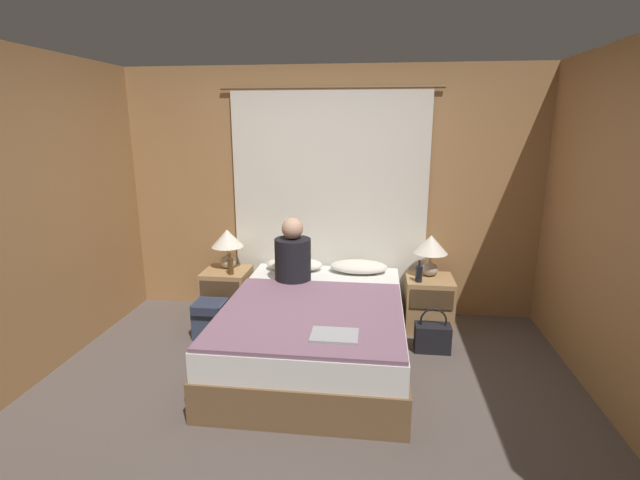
% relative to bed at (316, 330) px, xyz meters
% --- Properties ---
extents(ground_plane, '(16.00, 16.00, 0.00)m').
position_rel_bed_xyz_m(ground_plane, '(0.00, -0.65, -0.25)').
color(ground_plane, '#564C47').
extents(wall_back, '(4.29, 0.06, 2.50)m').
position_rel_bed_xyz_m(wall_back, '(0.00, 1.13, 1.00)').
color(wall_back, '#A37547').
rests_on(wall_back, ground_plane).
extents(wall_left, '(0.06, 3.62, 2.50)m').
position_rel_bed_xyz_m(wall_left, '(-2.12, -0.65, 1.00)').
color(wall_left, '#A37547').
rests_on(wall_left, ground_plane).
extents(curtain_panel, '(2.16, 0.02, 2.29)m').
position_rel_bed_xyz_m(curtain_panel, '(0.00, 1.06, 0.89)').
color(curtain_panel, silver).
rests_on(curtain_panel, ground_plane).
extents(bed, '(1.46, 2.02, 0.52)m').
position_rel_bed_xyz_m(bed, '(0.00, 0.00, 0.00)').
color(bed, brown).
rests_on(bed, ground_plane).
extents(nightstand_left, '(0.45, 0.45, 0.51)m').
position_rel_bed_xyz_m(nightstand_left, '(-1.01, 0.74, 0.00)').
color(nightstand_left, '#A87F51').
rests_on(nightstand_left, ground_plane).
extents(nightstand_right, '(0.45, 0.45, 0.51)m').
position_rel_bed_xyz_m(nightstand_right, '(1.01, 0.74, 0.00)').
color(nightstand_right, '#A87F51').
rests_on(nightstand_right, ground_plane).
extents(lamp_left, '(0.32, 0.32, 0.40)m').
position_rel_bed_xyz_m(lamp_left, '(-1.01, 0.82, 0.53)').
color(lamp_left, '#B2A899').
rests_on(lamp_left, nightstand_left).
extents(lamp_right, '(0.32, 0.32, 0.40)m').
position_rel_bed_xyz_m(lamp_right, '(1.01, 0.82, 0.53)').
color(lamp_right, '#B2A899').
rests_on(lamp_right, nightstand_right).
extents(pillow_left, '(0.57, 0.31, 0.12)m').
position_rel_bed_xyz_m(pillow_left, '(-0.32, 0.81, 0.32)').
color(pillow_left, silver).
rests_on(pillow_left, bed).
extents(pillow_right, '(0.57, 0.31, 0.12)m').
position_rel_bed_xyz_m(pillow_right, '(0.32, 0.81, 0.32)').
color(pillow_right, silver).
rests_on(pillow_right, bed).
extents(blanket_on_bed, '(1.40, 1.41, 0.03)m').
position_rel_bed_xyz_m(blanket_on_bed, '(0.00, -0.28, 0.28)').
color(blanket_on_bed, slate).
rests_on(blanket_on_bed, bed).
extents(person_left_in_bed, '(0.33, 0.33, 0.61)m').
position_rel_bed_xyz_m(person_left_in_bed, '(-0.27, 0.46, 0.51)').
color(person_left_in_bed, black).
rests_on(person_left_in_bed, bed).
extents(beer_bottle_on_left_stand, '(0.06, 0.06, 0.23)m').
position_rel_bed_xyz_m(beer_bottle_on_left_stand, '(-0.92, 0.62, 0.34)').
color(beer_bottle_on_left_stand, '#513819').
rests_on(beer_bottle_on_left_stand, nightstand_left).
extents(beer_bottle_on_right_stand, '(0.07, 0.07, 0.21)m').
position_rel_bed_xyz_m(beer_bottle_on_right_stand, '(0.89, 0.62, 0.34)').
color(beer_bottle_on_right_stand, black).
rests_on(beer_bottle_on_right_stand, nightstand_right).
extents(laptop_on_bed, '(0.32, 0.23, 0.02)m').
position_rel_bed_xyz_m(laptop_on_bed, '(0.22, -0.69, 0.30)').
color(laptop_on_bed, '#9EA0A5').
rests_on(laptop_on_bed, blanket_on_bed).
extents(backpack_on_floor, '(0.29, 0.28, 0.34)m').
position_rel_bed_xyz_m(backpack_on_floor, '(-1.03, 0.29, -0.06)').
color(backpack_on_floor, '#333D56').
rests_on(backpack_on_floor, ground_plane).
extents(handbag_on_floor, '(0.31, 0.18, 0.40)m').
position_rel_bed_xyz_m(handbag_on_floor, '(1.00, 0.26, -0.12)').
color(handbag_on_floor, black).
rests_on(handbag_on_floor, ground_plane).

